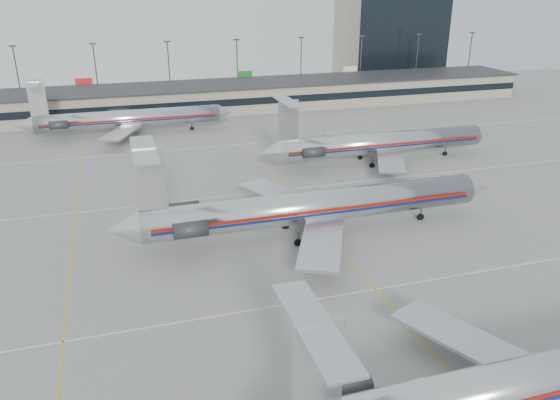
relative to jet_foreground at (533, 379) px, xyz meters
name	(u,v)px	position (x,y,z in m)	size (l,w,h in m)	color
ground	(428,348)	(-2.50, 9.03, -3.29)	(260.00, 260.00, 0.00)	gray
apron_markings	(376,289)	(-2.50, 19.03, -3.28)	(160.00, 0.15, 0.02)	silver
terminal	(215,97)	(-2.50, 107.01, -0.13)	(162.00, 17.00, 6.25)	gray
light_mast_row	(204,66)	(-2.50, 121.03, 5.29)	(163.60, 0.40, 15.28)	#38383D
distant_building	(389,38)	(59.50, 137.03, 9.21)	(30.00, 20.00, 25.00)	tan
jet_foreground	(533,379)	(0.00, 0.00, 0.00)	(43.34, 25.52, 11.34)	silver
jet_second_row	(308,207)	(-4.77, 33.25, 0.44)	(49.17, 28.95, 12.87)	silver
jet_third_row	(378,143)	(16.49, 57.31, 0.17)	(43.66, 26.86, 11.94)	silver
jet_back_row	(125,119)	(-24.20, 88.80, 0.11)	(42.82, 26.34, 11.71)	silver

